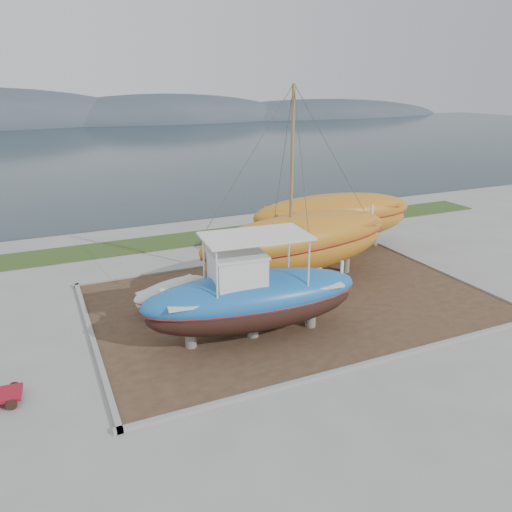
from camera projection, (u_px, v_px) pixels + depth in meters
name	position (u px, v px, depth m)	size (l,w,h in m)	color
ground	(340.00, 339.00, 20.07)	(140.00, 140.00, 0.00)	gray
dirt_patch	(293.00, 301.00, 23.50)	(18.00, 12.00, 0.06)	#422D1E
curb_frame	(293.00, 300.00, 23.48)	(18.60, 12.60, 0.15)	gray
grass_strip	(211.00, 236.00, 33.38)	(44.00, 3.00, 0.08)	#284219
sea	(98.00, 147.00, 80.26)	(260.00, 100.00, 0.04)	#17272E
mountain_ridge	(68.00, 123.00, 127.56)	(200.00, 36.00, 20.00)	#333D49
blue_caique	(253.00, 287.00, 19.49)	(8.85, 2.77, 4.26)	#1C61B0
white_dinghy	(172.00, 295.00, 22.65)	(3.90, 1.46, 1.17)	silver
orange_sailboat	(301.00, 190.00, 23.87)	(10.98, 3.24, 9.67)	#B26C1B
orange_bare_hull	(333.00, 223.00, 30.04)	(10.28, 3.08, 3.37)	#B26C1B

